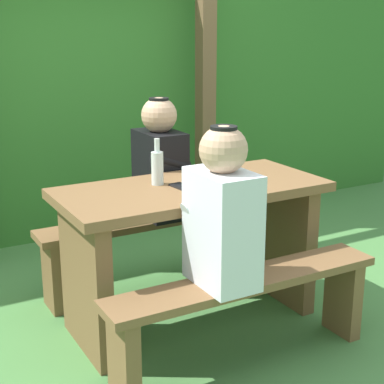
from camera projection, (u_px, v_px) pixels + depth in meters
The scene contains 12 objects.
ground_plane at pixel (192, 320), 3.31m from camera, with size 12.00×12.00×0.00m, color #497F40.
hedge_backdrop at pixel (60, 80), 4.83m from camera, with size 6.40×1.09×2.28m, color #34732A.
pergola_post_right at pixel (205, 102), 4.62m from camera, with size 0.12×0.12×2.00m, color brown.
picnic_table at pixel (192, 231), 3.17m from camera, with size 1.40×0.64×0.77m.
bench_near at pixel (245, 302), 2.80m from camera, with size 1.40×0.24×0.45m.
bench_far at pixel (151, 237), 3.65m from camera, with size 1.40×0.24×0.45m.
person_white_shirt at pixel (222, 213), 2.61m from camera, with size 0.25×0.35×0.72m.
person_black_coat at pixel (160, 163), 3.55m from camera, with size 0.25×0.35×0.72m.
drinking_glass at pixel (215, 175), 3.12m from camera, with size 0.08×0.08×0.09m, color silver.
bottle_left at pixel (229, 166), 3.14m from camera, with size 0.06×0.06×0.21m.
bottle_right at pixel (157, 167), 3.09m from camera, with size 0.06×0.06×0.24m.
cell_phone at pixel (182, 187), 3.05m from camera, with size 0.07×0.14×0.01m, color black.
Camera 1 is at (-1.47, -2.61, 1.58)m, focal length 55.87 mm.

